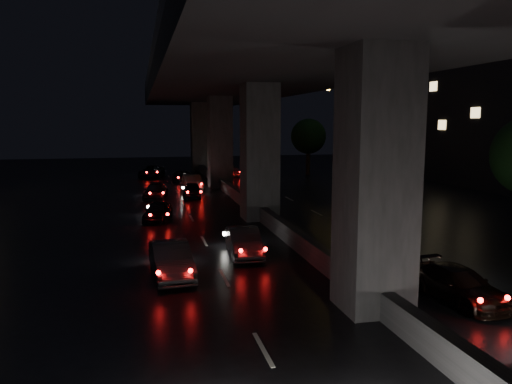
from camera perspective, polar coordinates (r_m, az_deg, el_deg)
name	(u,v)px	position (r m, az deg, el deg)	size (l,w,h in m)	color
ground	(283,237)	(25.41, 3.06, -5.15)	(120.00, 120.00, 0.00)	black
viaduct	(260,77)	(29.68, 0.43, 12.96)	(12.00, 80.00, 10.50)	#2D2D30
median_barrier	(260,212)	(30.06, 0.41, -2.25)	(0.45, 70.00, 0.85)	#2D2D30
building_right_far	(488,104)	(55.39, 24.98, 9.07)	(12.00, 22.00, 15.00)	black
tree_c	(376,142)	(40.03, 13.55, 5.53)	(3.80, 3.80, 6.12)	black
tree_d	(308,136)	(54.79, 6.01, 6.33)	(3.80, 3.80, 6.12)	black
streetlight_far	(345,123)	(45.42, 10.16, 7.74)	(2.52, 0.44, 9.00)	#2D2D33
car_3	(459,285)	(17.71, 22.17, -9.80)	(1.55, 3.80, 1.10)	black
car_4	(171,260)	(19.16, -9.69, -7.68)	(1.36, 3.91, 1.29)	#242427
car_5	(244,242)	(21.77, -1.38, -5.76)	(1.28, 3.68, 1.21)	black
car_6	(158,211)	(29.91, -11.15, -2.18)	(1.34, 3.33, 1.14)	black
car_7	(156,191)	(38.49, -11.38, 0.07)	(1.57, 3.87, 1.12)	black
car_8	(192,190)	(38.48, -7.33, 0.19)	(1.37, 3.41, 1.16)	black
car_9	(192,183)	(42.57, -7.31, 1.05)	(1.40, 4.02, 1.32)	#4D4943
car_10	(182,177)	(48.66, -8.48, 1.76)	(1.79, 3.89, 1.08)	black
car_11	(152,172)	(53.31, -11.85, 2.30)	(2.06, 4.47, 1.24)	black
car_12	(233,171)	(53.02, -2.66, 2.36)	(1.30, 3.24, 1.10)	slate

